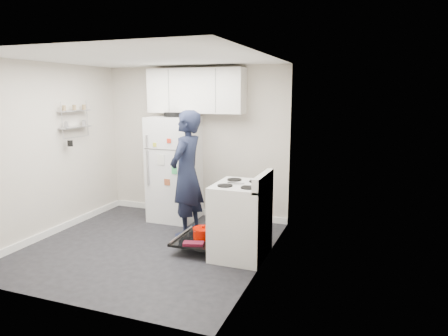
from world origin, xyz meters
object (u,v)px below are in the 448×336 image
at_px(electric_range, 240,221).
at_px(refrigerator, 174,168).
at_px(open_oven_door, 200,236).
at_px(person, 187,174).

xyz_separation_m(electric_range, refrigerator, (-1.48, 1.10, 0.39)).
bearing_deg(open_oven_door, refrigerator, 130.17).
height_order(electric_range, person, person).
distance_m(electric_range, refrigerator, 1.89).
height_order(open_oven_door, refrigerator, refrigerator).
bearing_deg(refrigerator, person, -50.42).
height_order(electric_range, open_oven_door, electric_range).
xyz_separation_m(refrigerator, person, (0.52, -0.63, 0.06)).
bearing_deg(person, electric_range, 66.28).
xyz_separation_m(electric_range, person, (-0.96, 0.47, 0.45)).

